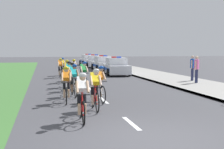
# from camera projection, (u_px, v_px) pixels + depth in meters

# --- Properties ---
(ground_plane) EXTENTS (160.00, 160.00, 0.00)m
(ground_plane) POSITION_uv_depth(u_px,v_px,m) (150.00, 139.00, 7.12)
(ground_plane) COLOR #424247
(sidewalk_slab) EXTENTS (3.72, 60.00, 0.12)m
(sidewalk_slab) POSITION_uv_depth(u_px,v_px,m) (165.00, 77.00, 22.20)
(sidewalk_slab) COLOR gray
(sidewalk_slab) RESTS_ON ground
(kerb_edge) EXTENTS (0.16, 60.00, 0.13)m
(kerb_edge) POSITION_uv_depth(u_px,v_px,m) (143.00, 78.00, 21.79)
(kerb_edge) COLOR #9E9E99
(kerb_edge) RESTS_ON ground
(lane_markings_centre) EXTENTS (0.14, 25.60, 0.01)m
(lane_markings_centre) POSITION_uv_depth(u_px,v_px,m) (89.00, 88.00, 16.36)
(lane_markings_centre) COLOR white
(lane_markings_centre) RESTS_ON ground
(cyclist_lead) EXTENTS (0.43, 1.72, 1.56)m
(cyclist_lead) POSITION_uv_depth(u_px,v_px,m) (82.00, 96.00, 8.78)
(cyclist_lead) COLOR black
(cyclist_lead) RESTS_ON ground
(cyclist_second) EXTENTS (0.42, 1.72, 1.56)m
(cyclist_second) POSITION_uv_depth(u_px,v_px,m) (95.00, 88.00, 10.47)
(cyclist_second) COLOR black
(cyclist_second) RESTS_ON ground
(cyclist_third) EXTENTS (0.45, 1.72, 1.56)m
(cyclist_third) POSITION_uv_depth(u_px,v_px,m) (99.00, 83.00, 12.19)
(cyclist_third) COLOR black
(cyclist_third) RESTS_ON ground
(cyclist_fourth) EXTENTS (0.44, 1.72, 1.56)m
(cyclist_fourth) POSITION_uv_depth(u_px,v_px,m) (66.00, 84.00, 11.90)
(cyclist_fourth) COLOR black
(cyclist_fourth) RESTS_ON ground
(cyclist_fifth) EXTENTS (0.43, 1.72, 1.56)m
(cyclist_fifth) POSITION_uv_depth(u_px,v_px,m) (74.00, 80.00, 13.57)
(cyclist_fifth) COLOR black
(cyclist_fifth) RESTS_ON ground
(cyclist_sixth) EXTENTS (0.42, 1.72, 1.56)m
(cyclist_sixth) POSITION_uv_depth(u_px,v_px,m) (72.00, 76.00, 15.35)
(cyclist_sixth) COLOR black
(cyclist_sixth) RESTS_ON ground
(cyclist_seventh) EXTENTS (0.45, 1.72, 1.56)m
(cyclist_seventh) POSITION_uv_depth(u_px,v_px,m) (84.00, 74.00, 16.38)
(cyclist_seventh) COLOR black
(cyclist_seventh) RESTS_ON ground
(cyclist_eighth) EXTENTS (0.42, 1.72, 1.56)m
(cyclist_eighth) POSITION_uv_depth(u_px,v_px,m) (69.00, 74.00, 16.80)
(cyclist_eighth) COLOR black
(cyclist_eighth) RESTS_ON ground
(cyclist_ninth) EXTENTS (0.45, 1.72, 1.56)m
(cyclist_ninth) POSITION_uv_depth(u_px,v_px,m) (74.00, 69.00, 20.39)
(cyclist_ninth) COLOR black
(cyclist_ninth) RESTS_ON ground
(cyclist_tenth) EXTENTS (0.43, 1.72, 1.56)m
(cyclist_tenth) POSITION_uv_depth(u_px,v_px,m) (60.00, 68.00, 22.44)
(cyclist_tenth) COLOR black
(cyclist_tenth) RESTS_ON ground
(cyclist_eleventh) EXTENTS (0.44, 1.72, 1.56)m
(cyclist_eleventh) POSITION_uv_depth(u_px,v_px,m) (67.00, 71.00, 19.14)
(cyclist_eleventh) COLOR black
(cyclist_eleventh) RESTS_ON ground
(cyclist_twelfth) EXTENTS (0.42, 1.72, 1.56)m
(cyclist_twelfth) POSITION_uv_depth(u_px,v_px,m) (63.00, 66.00, 24.25)
(cyclist_twelfth) COLOR black
(cyclist_twelfth) RESTS_ON ground
(police_car_nearest) EXTENTS (2.23, 4.51, 1.59)m
(police_car_nearest) POSITION_uv_depth(u_px,v_px,m) (116.00, 67.00, 25.06)
(police_car_nearest) COLOR silver
(police_car_nearest) RESTS_ON ground
(police_car_second) EXTENTS (2.03, 4.42, 1.59)m
(police_car_second) POSITION_uv_depth(u_px,v_px,m) (103.00, 64.00, 30.51)
(police_car_second) COLOR white
(police_car_second) RESTS_ON ground
(police_car_third) EXTENTS (2.32, 4.55, 1.59)m
(police_car_third) POSITION_uv_depth(u_px,v_px,m) (95.00, 62.00, 35.52)
(police_car_third) COLOR silver
(police_car_third) RESTS_ON ground
(police_car_furthest) EXTENTS (2.10, 4.45, 1.59)m
(police_car_furthest) POSITION_uv_depth(u_px,v_px,m) (88.00, 60.00, 40.68)
(police_car_furthest) COLOR white
(police_car_furthest) RESTS_ON ground
(spectator_closest) EXTENTS (0.43, 0.42, 1.68)m
(spectator_closest) POSITION_uv_depth(u_px,v_px,m) (197.00, 67.00, 17.93)
(spectator_closest) COLOR #23284C
(spectator_closest) RESTS_ON sidewalk_slab
(spectator_middle) EXTENTS (0.41, 0.44, 1.68)m
(spectator_middle) POSITION_uv_depth(u_px,v_px,m) (192.00, 66.00, 19.23)
(spectator_middle) COLOR #23284C
(spectator_middle) RESTS_ON sidewalk_slab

